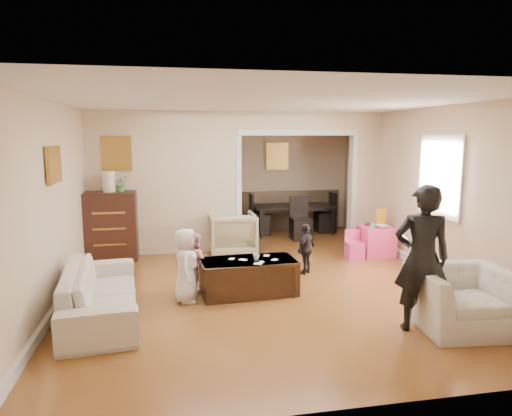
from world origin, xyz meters
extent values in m
plane|color=#A26429|center=(0.00, 0.00, 0.00)|extent=(7.00, 7.00, 0.00)
cube|color=beige|center=(-1.38, 1.80, 1.30)|extent=(2.75, 0.18, 2.60)
cube|color=beige|center=(2.48, 1.80, 1.30)|extent=(0.55, 0.18, 2.60)
cube|color=beige|center=(1.10, 1.80, 2.42)|extent=(2.22, 0.18, 0.35)
cube|color=white|center=(2.73, -0.40, 1.55)|extent=(0.03, 0.95, 1.10)
cube|color=brown|center=(-2.20, 1.70, 1.85)|extent=(0.45, 0.03, 0.55)
cube|color=brown|center=(-2.71, -0.60, 1.80)|extent=(0.03, 0.55, 0.40)
cube|color=brown|center=(1.10, 3.44, 1.70)|extent=(0.45, 0.03, 0.55)
imported|color=silver|center=(-2.15, -1.15, 0.31)|extent=(1.02, 2.16, 0.61)
imported|color=tan|center=(-0.21, 1.44, 0.39)|extent=(0.84, 0.86, 0.78)
imported|color=silver|center=(1.89, -2.28, 0.34)|extent=(1.13, 1.01, 0.68)
cube|color=#351810|center=(-2.32, 1.48, 0.60)|extent=(0.87, 0.49, 1.20)
cylinder|color=beige|center=(-2.32, 1.48, 1.38)|extent=(0.22, 0.22, 0.36)
imported|color=#3E7F38|center=(-2.12, 1.48, 1.34)|extent=(0.25, 0.21, 0.27)
cube|color=#352011|center=(-0.28, -0.69, 0.24)|extent=(1.32, 0.73, 0.48)
imported|color=silver|center=(-0.18, -0.74, 0.52)|extent=(0.10, 0.10, 0.09)
cube|color=#F6407D|center=(2.34, 0.87, 0.27)|extent=(0.56, 0.56, 0.53)
cube|color=yellow|center=(2.46, 0.97, 0.68)|extent=(0.20, 0.07, 0.30)
cylinder|color=#29D1CA|center=(2.24, 0.82, 0.57)|extent=(0.08, 0.08, 0.08)
cube|color=red|center=(2.22, 0.99, 0.56)|extent=(0.10, 0.08, 0.05)
imported|color=silver|center=(2.39, 0.75, 0.56)|extent=(0.22, 0.22, 0.05)
imported|color=black|center=(1.37, 3.03, 0.31)|extent=(1.79, 1.01, 0.62)
imported|color=black|center=(1.40, -2.22, 0.82)|extent=(0.68, 0.54, 1.65)
imported|color=white|center=(-1.13, -0.84, 0.49)|extent=(0.36, 0.51, 0.98)
imported|color=pink|center=(-0.98, -0.39, 0.41)|extent=(0.45, 0.49, 0.82)
imported|color=black|center=(0.77, 0.06, 0.40)|extent=(0.47, 0.47, 0.80)
cube|color=white|center=(-0.35, -0.68, 0.48)|extent=(0.13, 0.13, 0.00)
cube|color=white|center=(0.08, -0.76, 0.48)|extent=(0.12, 0.12, 0.00)
cube|color=white|center=(0.02, -0.52, 0.48)|extent=(0.11, 0.12, 0.00)
cube|color=white|center=(-0.18, -0.91, 0.48)|extent=(0.14, 0.13, 0.00)
cube|color=white|center=(-0.50, -0.61, 0.48)|extent=(0.10, 0.11, 0.00)
cube|color=white|center=(-0.12, -0.83, 0.48)|extent=(0.07, 0.08, 0.00)
camera|label=1|loc=(-1.30, -6.65, 2.16)|focal=32.07mm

